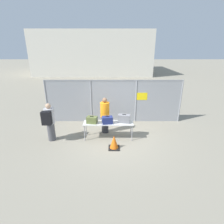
{
  "coord_description": "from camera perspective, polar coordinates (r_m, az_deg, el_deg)",
  "views": [
    {
      "loc": [
        -0.08,
        -7.03,
        3.9
      ],
      "look_at": [
        -0.07,
        0.72,
        1.05
      ],
      "focal_mm": 28.0,
      "sensor_mm": 36.0,
      "label": 1
    }
  ],
  "objects": [
    {
      "name": "suitcase_navy",
      "position": [
        7.67,
        -1.59,
        -2.65
      ],
      "size": [
        0.5,
        0.37,
        0.33
      ],
      "color": "navy",
      "rests_on": "inspection_table"
    },
    {
      "name": "traveler_hooded",
      "position": [
        7.99,
        -19.81,
        -2.8
      ],
      "size": [
        0.42,
        0.66,
        1.71
      ],
      "rotation": [
        0.0,
        0.0,
        0.26
      ],
      "color": "#4C4C51",
      "rests_on": "ground_plane"
    },
    {
      "name": "ground_plane",
      "position": [
        8.04,
        0.55,
        -8.83
      ],
      "size": [
        120.0,
        120.0,
        0.0
      ],
      "primitive_type": "plane",
      "color": "gray"
    },
    {
      "name": "suitcase_olive",
      "position": [
        7.76,
        -6.62,
        -2.56
      ],
      "size": [
        0.5,
        0.37,
        0.32
      ],
      "color": "#566033",
      "rests_on": "inspection_table"
    },
    {
      "name": "utility_trailer",
      "position": [
        10.91,
        4.21,
        1.58
      ],
      "size": [
        3.6,
        2.25,
        0.75
      ],
      "color": "#B2B2B7",
      "rests_on": "ground_plane"
    },
    {
      "name": "fence_section",
      "position": [
        9.48,
        0.51,
        3.81
      ],
      "size": [
        7.35,
        0.07,
        2.35
      ],
      "color": "gray",
      "rests_on": "ground_plane"
    },
    {
      "name": "distant_hangar",
      "position": [
        31.34,
        -5.53,
        18.67
      ],
      "size": [
        17.12,
        12.93,
        6.26
      ],
      "color": "beige",
      "rests_on": "ground_plane"
    },
    {
      "name": "traffic_cone",
      "position": [
        7.24,
        0.6,
        -9.91
      ],
      "size": [
        0.46,
        0.46,
        0.57
      ],
      "color": "black",
      "rests_on": "ground_plane"
    },
    {
      "name": "security_worker_near",
      "position": [
        8.32,
        -2.4,
        -0.96
      ],
      "size": [
        0.43,
        0.43,
        1.74
      ],
      "rotation": [
        0.0,
        0.0,
        2.9
      ],
      "color": "#2D2D33",
      "rests_on": "ground_plane"
    },
    {
      "name": "suitcase_grey",
      "position": [
        7.77,
        3.89,
        -2.16
      ],
      "size": [
        0.56,
        0.35,
        0.39
      ],
      "color": "slate",
      "rests_on": "inspection_table"
    },
    {
      "name": "inspection_table",
      "position": [
        7.83,
        -1.28,
        -3.86
      ],
      "size": [
        2.22,
        0.61,
        0.77
      ],
      "color": "silver",
      "rests_on": "ground_plane"
    }
  ]
}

